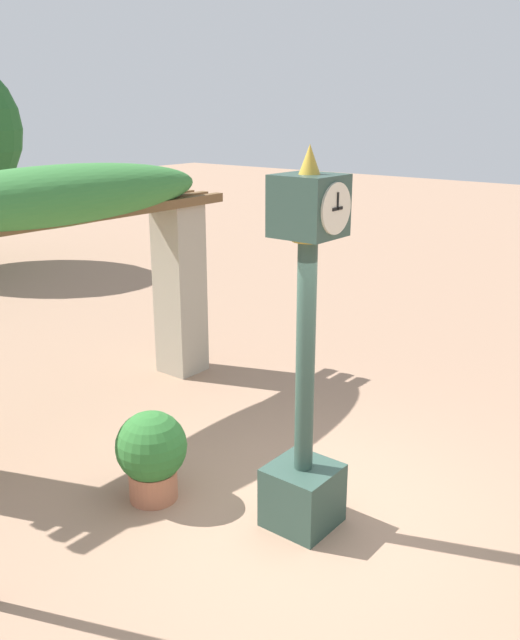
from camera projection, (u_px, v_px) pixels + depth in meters
name	position (u px, v px, depth m)	size (l,w,h in m)	color
ground_plane	(299.00, 511.00, 6.50)	(60.00, 60.00, 0.00)	#9E7A60
pedestal_clock	(305.00, 383.00, 5.90)	(0.59, 0.59, 3.44)	#2D473D
pergola	(59.00, 234.00, 7.85)	(5.02, 1.15, 3.09)	#A89E89
potted_plant_near_right	(152.00, 453.00, 6.58)	(0.70, 0.70, 0.92)	#B26B4C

